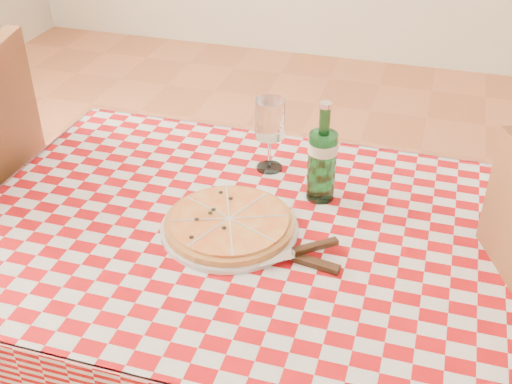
# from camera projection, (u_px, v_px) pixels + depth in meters

# --- Properties ---
(dining_table) EXTENTS (1.20, 0.80, 0.75)m
(dining_table) POSITION_uv_depth(u_px,v_px,m) (257.00, 265.00, 1.46)
(dining_table) COLOR brown
(dining_table) RESTS_ON ground
(tablecloth) EXTENTS (1.30, 0.90, 0.01)m
(tablecloth) POSITION_uv_depth(u_px,v_px,m) (257.00, 232.00, 1.41)
(tablecloth) COLOR #A60A0E
(tablecloth) RESTS_ON dining_table
(pizza_plate) EXTENTS (0.40, 0.40, 0.04)m
(pizza_plate) POSITION_uv_depth(u_px,v_px,m) (229.00, 223.00, 1.40)
(pizza_plate) COLOR #C68842
(pizza_plate) RESTS_ON tablecloth
(water_bottle) EXTENTS (0.09, 0.09, 0.25)m
(water_bottle) POSITION_uv_depth(u_px,v_px,m) (323.00, 152.00, 1.45)
(water_bottle) COLOR #186026
(water_bottle) RESTS_ON tablecloth
(wine_glass) EXTENTS (0.08, 0.08, 0.19)m
(wine_glass) POSITION_uv_depth(u_px,v_px,m) (270.00, 135.00, 1.58)
(wine_glass) COLOR white
(wine_glass) RESTS_ON tablecloth
(cutlery) EXTENTS (0.31, 0.28, 0.03)m
(cutlery) POSITION_uv_depth(u_px,v_px,m) (293.00, 254.00, 1.32)
(cutlery) COLOR silver
(cutlery) RESTS_ON tablecloth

